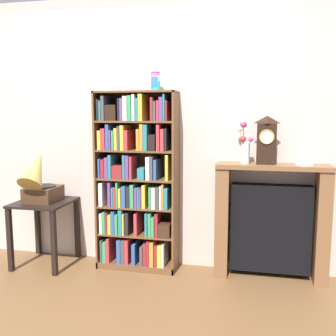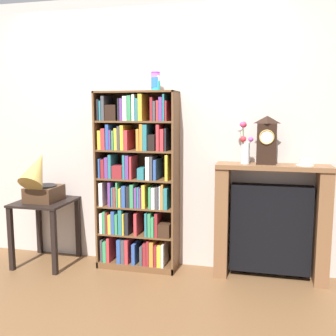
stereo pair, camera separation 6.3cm
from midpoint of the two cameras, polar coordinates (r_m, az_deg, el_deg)
ground_plane at (r=3.84m, az=-5.56°, el=-15.16°), size 7.70×6.40×0.02m
wall_back at (r=3.82m, az=-1.91°, el=5.05°), size 4.70×0.08×2.60m
bookshelf at (r=3.73m, az=-5.22°, el=-2.48°), size 0.77×0.30×1.70m
cup_stack at (r=3.65m, az=-2.35°, el=12.57°), size 0.08×0.08×0.17m
side_table_left at (r=4.07m, az=-18.13°, el=-6.70°), size 0.52×0.55×0.64m
gramophone at (r=3.94m, az=-18.85°, el=-1.67°), size 0.29×0.48×0.54m
fireplace_mantel at (r=3.68m, az=14.36°, el=-7.71°), size 1.00×0.28×1.05m
mantel_clock at (r=3.52m, az=13.75°, el=4.01°), size 0.17×0.12×0.43m
flower_vase at (r=3.52m, az=10.69°, el=3.27°), size 0.15×0.15×0.38m
teacup_with_saucer at (r=3.57m, az=18.94°, el=0.81°), size 0.15×0.15×0.06m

